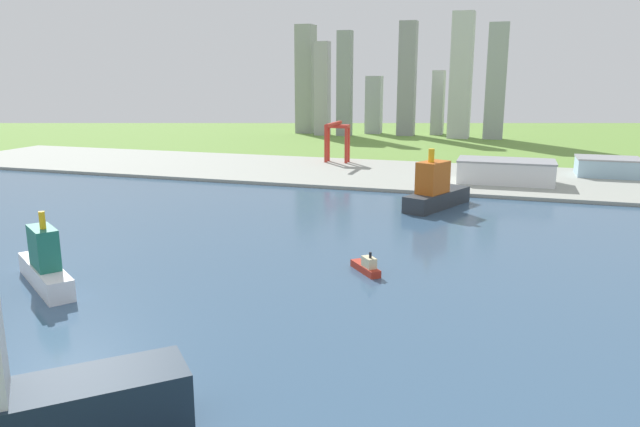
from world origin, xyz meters
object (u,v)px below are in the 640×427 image
Objects in this scene: port_crane_red at (337,133)px; warehouse_main at (506,171)px; container_barge at (436,191)px; tugboat_small at (367,267)px; ferry_boat at (45,265)px; warehouse_annex at (608,167)px.

port_crane_red is 0.62× the size of warehouse_main.
container_barge is 0.85× the size of warehouse_main.
ferry_boat reaches higher than tugboat_small.
container_barge reaches higher than warehouse_main.
warehouse_main is at bearing 59.27° from ferry_boat.
ferry_boat is (-111.85, -52.45, 5.84)m from tugboat_small.
port_crane_red is 220.19m from warehouse_annex.
warehouse_main is (144.55, -61.39, -17.40)m from port_crane_red.
port_crane_red is at bearing 124.86° from container_barge.
warehouse_annex is (74.75, 54.85, -1.22)m from warehouse_main.
warehouse_annex is (237.32, 328.37, 1.05)m from ferry_boat.
warehouse_main is at bearing 77.08° from tugboat_small.
warehouse_annex is at bearing -1.71° from port_crane_red.
port_crane_red is at bearing 178.29° from warehouse_annex.
container_barge reaches higher than ferry_boat.
container_barge is 221.20m from ferry_boat.
port_crane_red reaches higher than warehouse_annex.
warehouse_main is (50.71, 221.07, 8.10)m from tugboat_small.
port_crane_red is at bearing 86.92° from ferry_boat.
port_crane_red is at bearing 108.38° from tugboat_small.
ferry_boat is 405.15m from warehouse_annex.
tugboat_small is at bearing -71.62° from port_crane_red.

